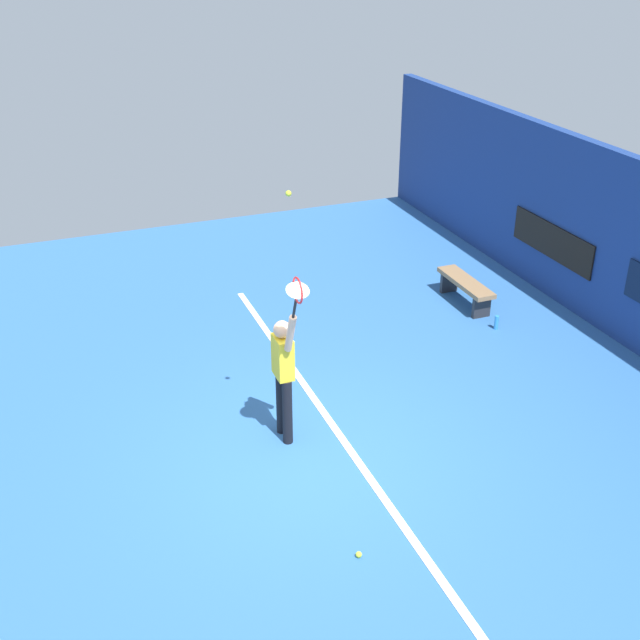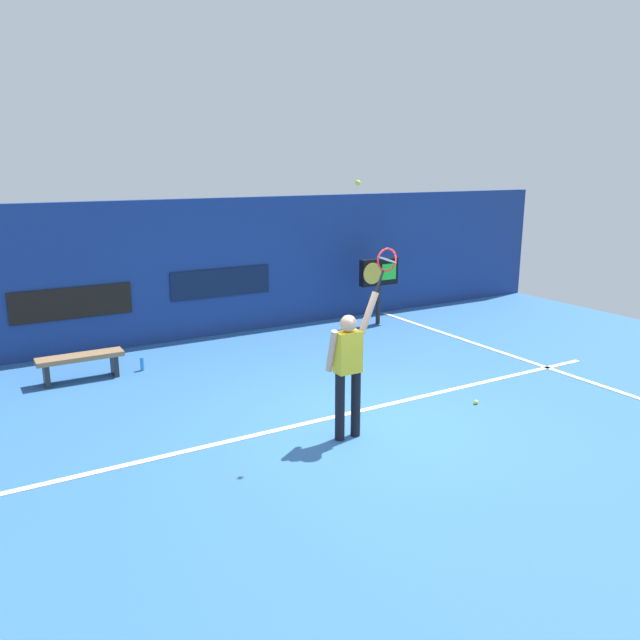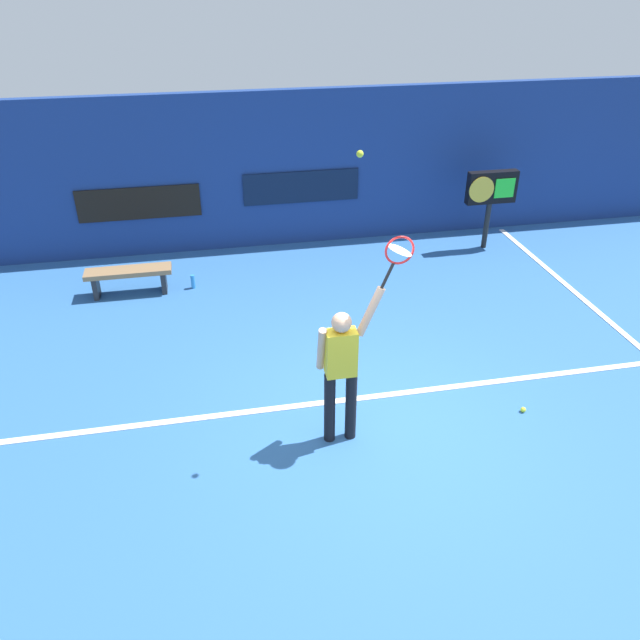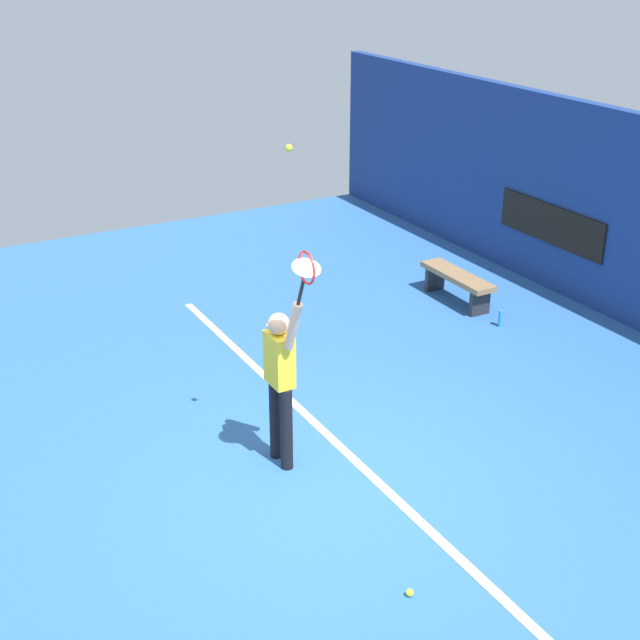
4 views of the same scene
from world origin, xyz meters
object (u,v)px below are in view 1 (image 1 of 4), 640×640
tennis_player (284,370)px  spare_ball (359,555)px  water_bottle (496,322)px  tennis_ball (288,193)px  court_bench (465,286)px  tennis_racket (297,293)px

tennis_player → spare_ball: size_ratio=28.88×
spare_ball → water_bottle: bearing=133.2°
tennis_ball → water_bottle: tennis_ball is taller
tennis_player → spare_ball: bearing=0.4°
tennis_player → court_bench: size_ratio=1.40×
spare_ball → tennis_racket: bearing=-179.3°
tennis_player → court_bench: (-2.64, 4.23, -0.67)m
water_bottle → spare_ball: bearing=-46.8°
tennis_racket → court_bench: bearing=127.1°
water_bottle → spare_ball: water_bottle is taller
tennis_racket → water_bottle: (-2.18, 4.23, -2.21)m
tennis_ball → court_bench: tennis_ball is taller
tennis_player → court_bench: 5.03m
water_bottle → tennis_ball: bearing=-67.1°
tennis_racket → tennis_ball: size_ratio=9.16×
spare_ball → court_bench: bearing=139.8°
tennis_racket → spare_ball: bearing=0.7°
tennis_ball → court_bench: size_ratio=0.05×
tennis_ball → water_bottle: 5.56m
tennis_racket → tennis_player: bearing=179.6°
tennis_player → tennis_ball: (0.15, 0.06, 2.33)m
tennis_player → water_bottle: (-1.61, 4.23, -0.89)m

